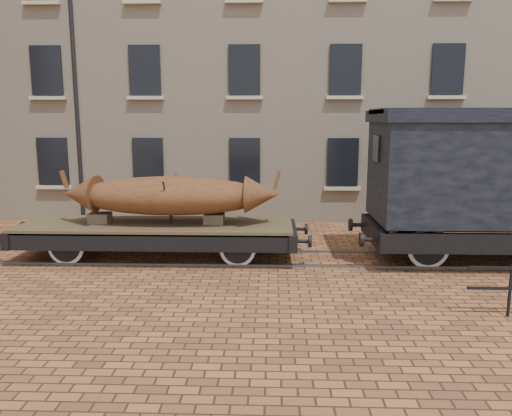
{
  "coord_description": "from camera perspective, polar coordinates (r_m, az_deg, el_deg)",
  "views": [
    {
      "loc": [
        -1.49,
        -12.94,
        3.68
      ],
      "look_at": [
        -1.94,
        0.5,
        1.3
      ],
      "focal_mm": 35.0,
      "sensor_mm": 36.0,
      "label": 1
    }
  ],
  "objects": [
    {
      "name": "goods_van",
      "position": [
        14.31,
        26.73,
        4.17
      ],
      "size": [
        7.66,
        2.79,
        3.96
      ],
      "color": "black",
      "rests_on": "ground"
    },
    {
      "name": "flatcar_wagon",
      "position": [
        13.62,
        -11.22,
        -2.51
      ],
      "size": [
        8.14,
        2.21,
        1.23
      ],
      "color": "#473B22",
      "rests_on": "ground"
    },
    {
      "name": "ground",
      "position": [
        13.54,
        8.22,
        -5.85
      ],
      "size": [
        90.0,
        90.0,
        0.0
      ],
      "primitive_type": "plane",
      "color": "brown"
    },
    {
      "name": "iron_boat",
      "position": [
        13.37,
        -9.76,
        1.43
      ],
      "size": [
        5.84,
        1.7,
        1.43
      ],
      "color": "brown",
      "rests_on": "flatcar_wagon"
    },
    {
      "name": "warehouse_cream",
      "position": [
        23.6,
        13.56,
        17.86
      ],
      "size": [
        40.0,
        10.19,
        14.0
      ],
      "color": "beige",
      "rests_on": "ground"
    },
    {
      "name": "rail_track",
      "position": [
        13.53,
        8.23,
        -5.72
      ],
      "size": [
        30.0,
        1.52,
        0.06
      ],
      "color": "#59595E",
      "rests_on": "ground"
    }
  ]
}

